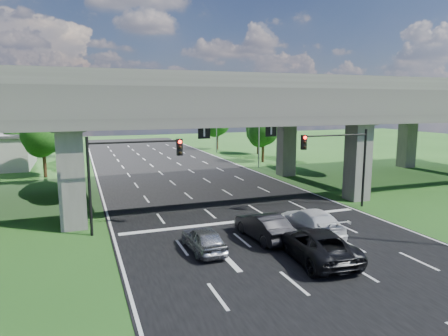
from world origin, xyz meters
TOP-DOWN VIEW (x-y plane):
  - ground at (0.00, 0.00)m, footprint 160.00×160.00m
  - road at (0.00, 10.00)m, footprint 18.00×120.00m
  - overpass at (0.00, 12.00)m, footprint 80.00×15.00m
  - signal_right at (7.82, 3.94)m, footprint 5.76×0.54m
  - signal_left at (-7.82, 3.94)m, footprint 5.76×0.54m
  - streetlight_far at (10.10, 24.00)m, footprint 3.38×0.25m
  - streetlight_beyond at (10.10, 40.00)m, footprint 3.38×0.25m
  - tree_left_near at (-13.95, 26.00)m, footprint 4.50×4.50m
  - tree_left_mid at (-16.95, 34.00)m, footprint 3.91×3.90m
  - tree_left_far at (-12.95, 42.00)m, footprint 4.80×4.80m
  - tree_right_near at (13.05, 28.00)m, footprint 4.20×4.20m
  - tree_right_mid at (16.05, 36.00)m, footprint 3.91×3.90m
  - tree_right_far at (12.05, 44.00)m, footprint 4.50×4.50m
  - car_silver at (-4.42, -0.89)m, footprint 1.75×4.04m
  - car_dark at (-0.53, -0.24)m, footprint 1.94×4.77m
  - car_white at (2.47, -0.55)m, footprint 2.56×5.63m
  - car_trailing at (0.63, -3.89)m, footprint 3.12×5.94m

SIDE VIEW (x-z plane):
  - ground at x=0.00m, z-range 0.00..0.00m
  - road at x=0.00m, z-range 0.00..0.03m
  - car_silver at x=-4.42m, z-range 0.03..1.39m
  - car_dark at x=-0.53m, z-range 0.03..1.57m
  - car_trailing at x=0.63m, z-range 0.03..1.63m
  - car_white at x=2.47m, z-range 0.03..1.63m
  - tree_left_mid at x=-16.95m, z-range 0.79..7.55m
  - tree_right_mid at x=16.05m, z-range 0.79..7.55m
  - signal_right at x=7.82m, z-range 1.19..7.19m
  - signal_left at x=-7.82m, z-range 1.19..7.19m
  - tree_right_near at x=13.05m, z-range 0.86..8.14m
  - tree_left_near at x=-13.95m, z-range 0.92..8.72m
  - tree_right_far at x=12.05m, z-range 0.92..8.72m
  - tree_left_far at x=-12.95m, z-range 0.98..9.30m
  - streetlight_far at x=10.10m, z-range 0.85..10.85m
  - streetlight_beyond at x=10.10m, z-range 0.85..10.85m
  - overpass at x=0.00m, z-range 2.92..12.92m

